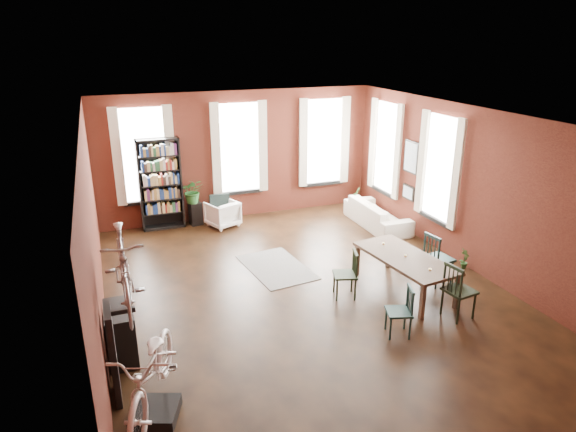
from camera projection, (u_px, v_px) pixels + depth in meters
name	position (u px, v px, depth m)	size (l,w,h in m)	color
room	(308.00, 171.00, 9.33)	(9.00, 9.04, 3.22)	black
dining_table	(404.00, 274.00, 9.38)	(0.92, 2.01, 0.69)	brown
dining_chair_a	(399.00, 312.00, 7.99)	(0.38, 0.38, 0.82)	#193936
dining_chair_b	(345.00, 274.00, 9.15)	(0.40, 0.40, 0.87)	#1F2F1B
dining_chair_c	(460.00, 290.00, 8.48)	(0.45, 0.45, 0.97)	black
dining_chair_d	(438.00, 258.00, 9.64)	(0.46, 0.46, 1.00)	#173433
bookshelf	(161.00, 184.00, 12.19)	(1.00, 0.32, 2.20)	black
white_armchair	(222.00, 213.00, 12.56)	(0.68, 0.63, 0.70)	white
cream_sofa	(378.00, 210.00, 12.55)	(2.08, 0.61, 0.81)	beige
striped_rug	(276.00, 267.00, 10.42)	(1.09, 1.74, 0.01)	black
bike_trainer	(155.00, 413.00, 6.33)	(0.55, 0.55, 0.16)	black
bike_wall_rack	(113.00, 355.00, 6.50)	(0.16, 0.60, 1.30)	black
console_table	(121.00, 333.00, 7.42)	(0.40, 0.80, 0.80)	black
plant_stand	(196.00, 213.00, 12.69)	(0.28, 0.28, 0.57)	black
plant_by_sofa	(353.00, 207.00, 13.52)	(0.39, 0.71, 0.32)	#294F1F
plant_small	(464.00, 265.00, 10.36)	(0.23, 0.43, 0.16)	#275120
bicycle_floor	(149.00, 339.00, 5.99)	(0.67, 1.02, 1.94)	silver
bicycle_hung	(121.00, 245.00, 6.09)	(0.47, 1.00, 1.66)	#A5A8AD
plant_on_stand	(193.00, 194.00, 12.49)	(0.55, 0.62, 0.48)	#276026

